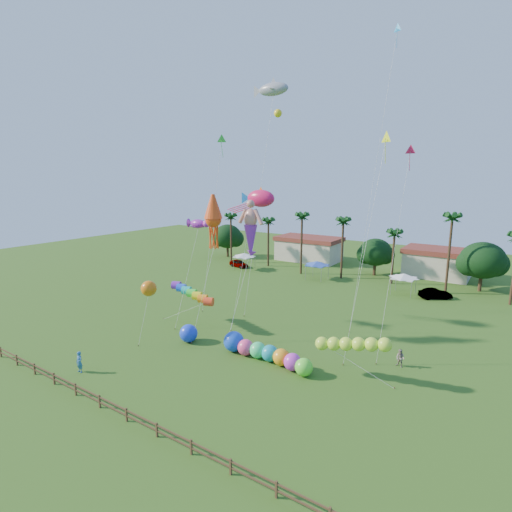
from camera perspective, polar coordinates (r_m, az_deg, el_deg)
The scene contains 23 objects.
ground at distance 34.47m, azimuth -9.76°, elevation -17.63°, with size 160.00×160.00×0.00m, color #285116.
tree_line at distance 69.02m, azimuth 18.49°, elevation 0.38°, with size 69.46×8.91×11.00m.
buildings_row at distance 76.98m, azimuth 14.82°, elevation -0.06°, with size 35.00×7.00×4.00m.
tent_row at distance 65.46m, azimuth 8.50°, elevation -1.08°, with size 31.00×4.00×0.60m.
fence at distance 30.74m, azimuth -18.03°, elevation -20.58°, with size 36.12×0.12×1.00m.
car_a at distance 74.66m, azimuth -2.48°, elevation -1.06°, with size 1.64×4.08×1.39m, color #4C4C54.
car_b at distance 60.68m, azimuth 24.24°, elevation -4.94°, with size 1.49×4.27×1.41m, color #4C4C54.
spectator_a at distance 38.55m, azimuth -23.93°, elevation -13.68°, with size 0.68×0.45×1.87m, color #2D659F.
spectator_b at distance 38.55m, azimuth 19.91°, elevation -13.58°, with size 0.79×0.61×1.62m, color gray.
caterpillar_inflatable at distance 37.52m, azimuth 1.06°, elevation -13.55°, with size 9.67×2.42×1.97m.
blue_ball at distance 41.92m, azimuth -9.61°, elevation -10.83°, with size 1.83×1.83×1.83m, color #1A3CF2.
rainbow_tube at distance 44.28m, azimuth -8.48°, elevation -6.10°, with size 8.99×2.11×3.94m.
green_worm at distance 34.89m, azimuth 9.41°, elevation -12.23°, with size 9.07×2.30×3.42m.
orange_ball_kite at distance 39.61m, azimuth -15.07°, elevation -4.50°, with size 2.40×1.74×6.83m.
merman_kite at distance 40.75m, azimuth -0.78°, elevation 3.44°, with size 2.68×4.69×13.79m.
fish_kite at distance 45.30m, azimuth 0.69°, elevation 8.23°, with size 5.45×6.73×15.27m.
shark_kite at distance 51.57m, azimuth 2.49°, elevation 22.69°, with size 5.55×7.11×27.79m.
squid_kite at distance 40.62m, azimuth -6.12°, elevation 5.21°, with size 2.38×4.45×14.99m.
lobster_kite at distance 45.54m, azimuth -8.26°, elevation 4.59°, with size 3.93×5.29×12.10m.
delta_kite_red at distance 37.99m, azimuth 21.07°, elevation 13.14°, with size 1.41×3.54×19.32m.
delta_kite_yellow at distance 37.59m, azimuth 18.00°, elevation 15.26°, with size 2.05×4.63×20.48m.
delta_kite_green at distance 50.48m, azimuth -4.97°, elevation 15.87°, with size 1.34×4.07×21.66m.
delta_kite_blue at distance 46.93m, azimuth 19.29°, elevation 26.93°, with size 2.56×4.27×31.45m.
Camera 1 is at (21.17, -21.60, 16.52)m, focal length 28.00 mm.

